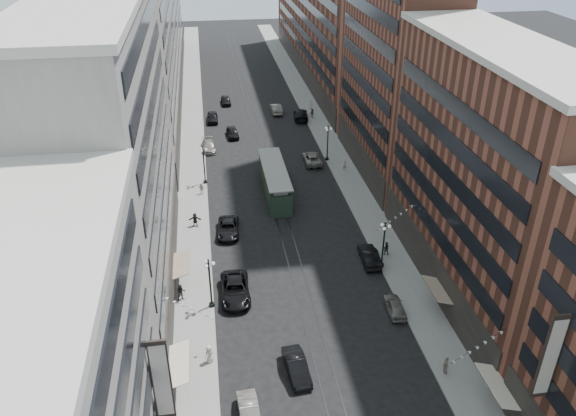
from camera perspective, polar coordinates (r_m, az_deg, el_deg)
ground at (r=84.10m, az=-2.18°, el=4.44°), size 220.00×220.00×0.00m
sidewalk_west at (r=92.84m, az=-9.72°, el=6.56°), size 4.00×180.00×0.15m
sidewalk_east at (r=94.80m, az=3.77°, el=7.42°), size 4.00×180.00×0.15m
rail_west at (r=93.14m, az=-3.34°, el=6.98°), size 0.12×180.00×0.02m
rail_east at (r=93.27m, az=-2.48°, el=7.03°), size 0.12×180.00×0.02m
building_west_mid at (r=54.01m, az=-17.20°, el=4.59°), size 8.00×36.00×28.00m
building_west_far at (r=114.35m, az=-13.46°, el=17.33°), size 8.00×90.00×26.00m
building_east_mid at (r=55.77m, az=19.34°, el=2.74°), size 8.00×30.00×24.00m
building_east_tower at (r=77.49m, az=11.14°, el=18.13°), size 8.00×26.00×42.00m
building_east_far at (r=125.62m, az=3.29°, el=18.60°), size 8.00×72.00×24.00m
lamppost_sw_far at (r=54.47m, az=-7.93°, el=-7.41°), size 1.03×1.14×5.52m
lamppost_sw_mid at (r=77.85m, az=-8.54°, el=4.49°), size 1.03×1.14×5.52m
lamppost_se_far at (r=60.33m, az=9.69°, el=-3.54°), size 1.03×1.14×5.52m
lamppost_se_mid at (r=84.26m, az=4.05°, el=6.73°), size 1.03×1.14×5.52m
streetcar at (r=75.06m, az=-1.37°, el=2.68°), size 3.01×13.58×3.76m
car_1 at (r=45.81m, az=-3.96°, el=-20.09°), size 1.73×4.39×1.42m
car_2 at (r=56.87m, az=-5.38°, el=-8.26°), size 2.93×6.20×1.71m
car_4 at (r=55.86m, az=10.79°, el=-9.76°), size 1.86×4.13×1.38m
car_5 at (r=48.91m, az=0.88°, el=-15.82°), size 2.05×4.81×1.54m
pedestrian_2 at (r=56.91m, az=-10.79°, el=-8.42°), size 1.00×0.74×1.84m
pedestrian_4 at (r=50.43m, az=15.74°, el=-15.11°), size 0.74×1.12×1.76m
car_7 at (r=66.91m, az=-6.09°, el=-2.05°), size 2.90×5.57×1.50m
car_8 at (r=89.54m, az=-8.07°, el=6.26°), size 2.14×4.97×1.43m
car_9 at (r=101.24m, az=-7.70°, el=9.12°), size 1.98×4.73×1.60m
car_10 at (r=62.20m, az=8.26°, el=-4.84°), size 1.89×4.89×1.59m
car_11 at (r=84.37m, az=2.45°, el=5.07°), size 2.55×5.38×1.48m
car_12 at (r=101.63m, az=1.30°, el=9.50°), size 3.09×6.20×1.73m
car_13 at (r=94.15m, az=-5.66°, el=7.63°), size 2.10×4.57×1.52m
car_14 at (r=104.56m, az=-1.20°, el=10.06°), size 1.79×5.03×1.65m
pedestrian_5 at (r=68.70m, az=-9.43°, el=-1.16°), size 1.60×0.55×1.69m
pedestrian_6 at (r=75.93m, az=-8.77°, el=1.97°), size 0.97×0.60×1.55m
pedestrian_7 at (r=63.51m, az=9.91°, el=-4.04°), size 0.85×0.59×1.59m
pedestrian_8 at (r=82.07m, az=5.75°, el=4.47°), size 0.80×0.72×1.85m
pedestrian_9 at (r=102.04m, az=2.48°, el=9.59°), size 1.08×0.69×1.55m
car_extra_0 at (r=109.93m, az=-6.34°, el=10.81°), size 1.86×4.35×1.46m
pedestrian_extra_0 at (r=106.34m, az=2.30°, el=10.48°), size 0.82×0.96×1.73m
pedestrian_extra_1 at (r=50.06m, az=-8.00°, el=-14.48°), size 0.95×0.88×1.73m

